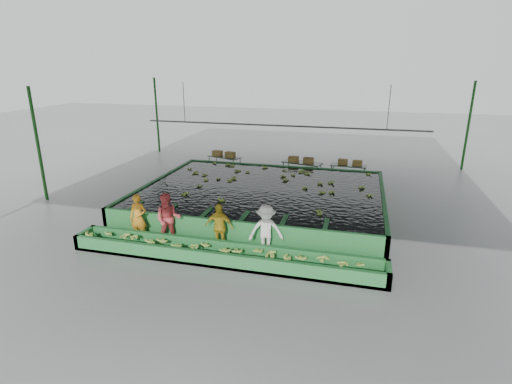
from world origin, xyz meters
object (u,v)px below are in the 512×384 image
(sorting_trough, at_px, (222,254))
(worker_b, at_px, (168,219))
(worker_a, at_px, (138,218))
(flotation_tank, at_px, (262,197))
(box_stack_right, at_px, (350,165))
(worker_d, at_px, (266,230))
(worker_c, at_px, (219,227))
(box_stack_left, at_px, (224,156))
(packing_table_right, at_px, (348,173))
(packing_table_left, at_px, (225,164))
(packing_table_mid, at_px, (302,171))
(box_stack_mid, at_px, (301,162))

(sorting_trough, xyz_separation_m, worker_b, (-2.20, 0.80, 0.64))
(sorting_trough, distance_m, worker_a, 3.48)
(flotation_tank, relative_size, box_stack_right, 8.18)
(worker_b, xyz_separation_m, worker_d, (3.40, 0.00, -0.05))
(worker_c, xyz_separation_m, box_stack_left, (-3.18, 9.61, 0.06))
(flotation_tank, xyz_separation_m, worker_b, (-2.20, -4.30, 0.44))
(sorting_trough, height_order, worker_a, worker_a)
(worker_c, bearing_deg, worker_a, 177.26)
(sorting_trough, xyz_separation_m, worker_d, (1.20, 0.80, 0.60))
(worker_c, relative_size, packing_table_right, 0.87)
(packing_table_left, xyz_separation_m, box_stack_right, (6.97, -0.11, 0.41))
(box_stack_right, bearing_deg, packing_table_right, -166.29)
(worker_b, relative_size, box_stack_left, 1.33)
(worker_a, height_order, worker_b, worker_b)
(packing_table_mid, bearing_deg, box_stack_left, 173.32)
(sorting_trough, relative_size, box_stack_right, 8.18)
(box_stack_mid, height_order, box_stack_right, box_stack_mid)
(sorting_trough, xyz_separation_m, packing_table_left, (-3.53, 10.43, 0.18))
(packing_table_mid, distance_m, box_stack_right, 2.52)
(box_stack_mid, bearing_deg, flotation_tank, -101.20)
(worker_b, xyz_separation_m, box_stack_left, (-1.36, 9.61, -0.03))
(flotation_tank, xyz_separation_m, packing_table_left, (-3.53, 5.33, -0.02))
(flotation_tank, xyz_separation_m, box_stack_mid, (0.93, 4.70, 0.49))
(worker_b, xyz_separation_m, box_stack_right, (5.64, 9.52, -0.06))
(worker_c, bearing_deg, box_stack_right, 65.38)
(worker_d, distance_m, packing_table_mid, 9.08)
(packing_table_left, bearing_deg, worker_a, -88.85)
(worker_a, bearing_deg, sorting_trough, -19.29)
(worker_b, xyz_separation_m, packing_table_left, (-1.33, 9.63, -0.46))
(worker_a, height_order, box_stack_left, worker_a)
(worker_d, distance_m, packing_table_left, 10.73)
(box_stack_right, bearing_deg, box_stack_left, 179.29)
(worker_a, relative_size, packing_table_mid, 0.80)
(sorting_trough, relative_size, packing_table_right, 5.44)
(box_stack_left, bearing_deg, worker_a, -88.66)
(worker_a, bearing_deg, box_stack_right, 48.75)
(worker_b, distance_m, packing_table_mid, 9.63)
(box_stack_left, bearing_deg, worker_d, -63.64)
(packing_table_mid, xyz_separation_m, box_stack_left, (-4.55, 0.53, 0.39))
(packing_table_left, bearing_deg, box_stack_right, -0.87)
(box_stack_left, bearing_deg, packing_table_right, -0.85)
(flotation_tank, height_order, worker_d, worker_d)
(flotation_tank, xyz_separation_m, packing_table_mid, (0.99, 4.77, 0.02))
(worker_b, xyz_separation_m, worker_c, (1.81, 0.00, -0.10))
(worker_b, bearing_deg, box_stack_left, 80.60)
(packing_table_mid, bearing_deg, sorting_trough, -95.71)
(box_stack_left, height_order, box_stack_right, box_stack_left)
(flotation_tank, xyz_separation_m, sorting_trough, (0.00, -5.10, -0.20))
(worker_a, relative_size, packing_table_right, 0.90)
(box_stack_right, bearing_deg, worker_b, -120.63)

